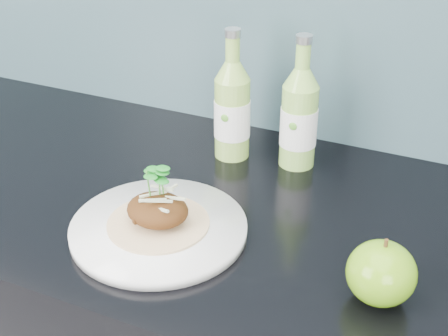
# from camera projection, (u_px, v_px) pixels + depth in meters

# --- Properties ---
(dinner_plate) EXTENTS (0.29, 0.29, 0.02)m
(dinner_plate) POSITION_uv_depth(u_px,v_px,m) (159.00, 229.00, 0.93)
(dinner_plate) COLOR white
(dinner_plate) RESTS_ON kitchen_counter
(pork_taco) EXTENTS (0.15, 0.15, 0.10)m
(pork_taco) POSITION_uv_depth(u_px,v_px,m) (157.00, 208.00, 0.91)
(pork_taco) COLOR tan
(pork_taco) RESTS_ON dinner_plate
(green_apple) EXTENTS (0.11, 0.11, 0.09)m
(green_apple) POSITION_uv_depth(u_px,v_px,m) (381.00, 273.00, 0.79)
(green_apple) COLOR #4A8A0F
(green_apple) RESTS_ON kitchen_counter
(cider_bottle_left) EXTENTS (0.08, 0.08, 0.24)m
(cider_bottle_left) POSITION_uv_depth(u_px,v_px,m) (232.00, 110.00, 1.10)
(cider_bottle_left) COLOR #8FBE4F
(cider_bottle_left) RESTS_ON kitchen_counter
(cider_bottle_right) EXTENTS (0.07, 0.07, 0.24)m
(cider_bottle_right) POSITION_uv_depth(u_px,v_px,m) (299.00, 118.00, 1.07)
(cider_bottle_right) COLOR #8DC552
(cider_bottle_right) RESTS_ON kitchen_counter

